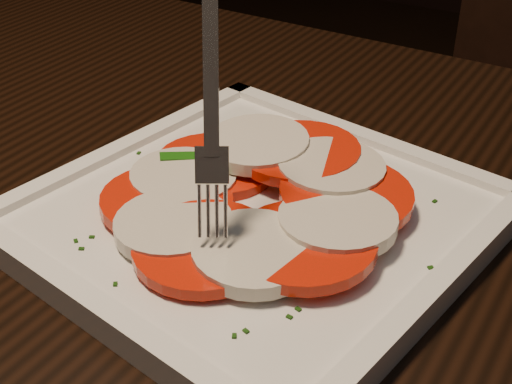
% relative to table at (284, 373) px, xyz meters
% --- Properties ---
extents(table, '(1.23, 0.85, 0.75)m').
position_rel_table_xyz_m(table, '(0.00, 0.00, 0.00)').
color(table, black).
rests_on(table, ground).
extents(plate, '(0.33, 0.33, 0.01)m').
position_rel_table_xyz_m(plate, '(-0.04, 0.03, 0.11)').
color(plate, white).
rests_on(plate, table).
extents(caprese_salad, '(0.25, 0.24, 0.03)m').
position_rel_table_xyz_m(caprese_salad, '(-0.04, 0.03, 0.12)').
color(caprese_salad, red).
rests_on(caprese_salad, plate).
extents(fork, '(0.05, 0.07, 0.17)m').
position_rel_table_xyz_m(fork, '(-0.05, -0.01, 0.22)').
color(fork, white).
rests_on(fork, caprese_salad).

